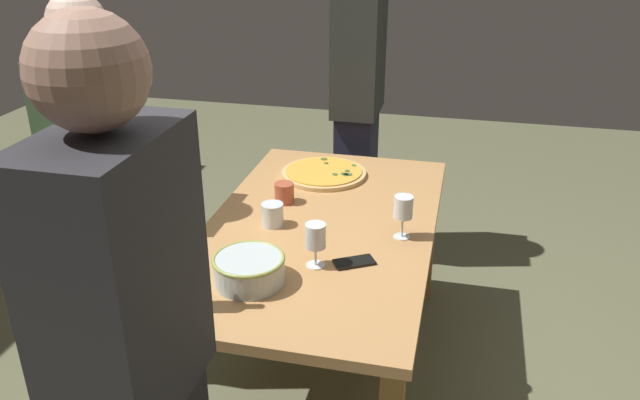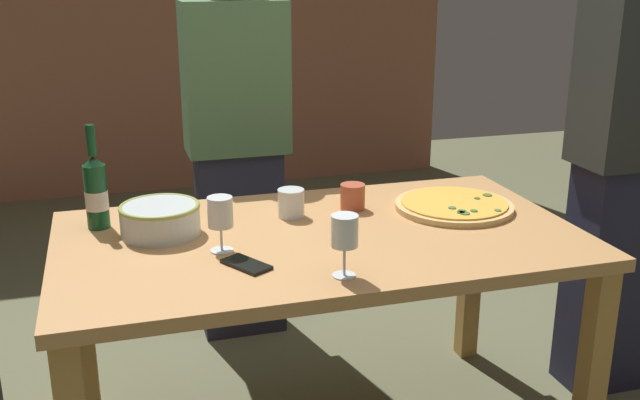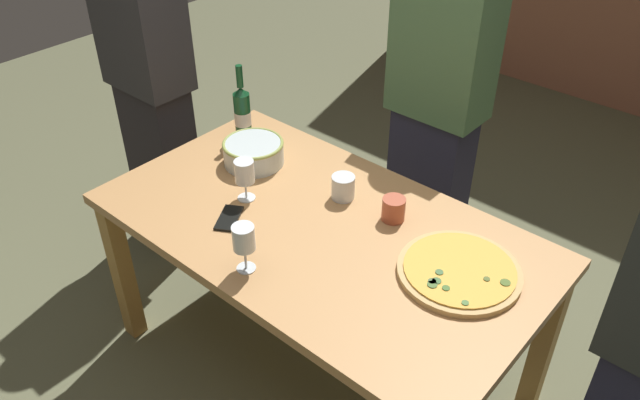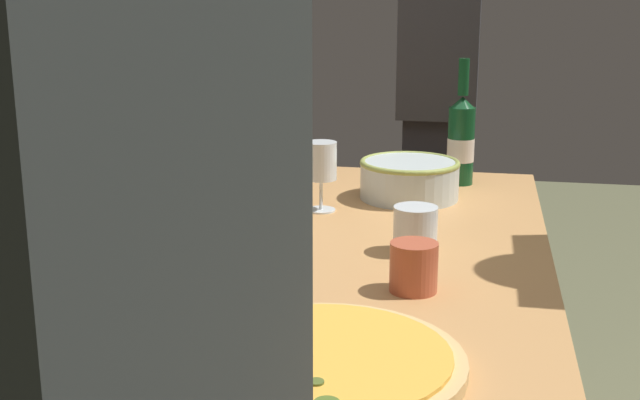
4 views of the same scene
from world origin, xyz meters
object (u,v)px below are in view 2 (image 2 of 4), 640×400
object	(u,v)px
wine_glass_by_bottle	(344,234)
person_host	(630,152)
person_guest_left	(237,146)
serving_bowl	(160,218)
cell_phone	(246,264)
cup_ceramic	(291,203)
dining_table	(320,261)
cup_amber	(353,197)
wine_glass_near_pizza	(220,215)
wine_bottle	(96,191)
pizza	(454,206)

from	to	relation	value
wine_glass_by_bottle	person_host	size ratio (longest dim) A/B	0.10
person_host	person_guest_left	size ratio (longest dim) A/B	1.08
serving_bowl	cell_phone	world-z (taller)	serving_bowl
cell_phone	cup_ceramic	bearing A→B (deg)	-151.42
dining_table	cup_amber	bearing A→B (deg)	48.80
wine_glass_by_bottle	person_guest_left	bearing A→B (deg)	92.97
serving_bowl	wine_glass_by_bottle	distance (m)	0.64
serving_bowl	person_host	size ratio (longest dim) A/B	0.14
wine_glass_by_bottle	cup_amber	size ratio (longest dim) A/B	1.96
wine_glass_near_pizza	person_host	distance (m)	1.48
wine_glass_near_pizza	wine_glass_by_bottle	size ratio (longest dim) A/B	0.95
person_guest_left	serving_bowl	bearing A→B (deg)	-32.37
dining_table	person_guest_left	distance (m)	0.92
wine_bottle	serving_bowl	bearing A→B (deg)	-32.77
person_guest_left	wine_glass_near_pizza	bearing A→B (deg)	-19.02
person_host	wine_glass_near_pizza	bearing A→B (deg)	1.62
cell_phone	person_guest_left	bearing A→B (deg)	-129.69
person_host	cell_phone	bearing A→B (deg)	6.94
serving_bowl	person_host	distance (m)	1.63
dining_table	wine_bottle	distance (m)	0.73
cup_amber	person_guest_left	world-z (taller)	person_guest_left
dining_table	cup_ceramic	world-z (taller)	cup_ceramic
pizza	wine_glass_near_pizza	distance (m)	0.84
pizza	cup_amber	distance (m)	0.35
dining_table	serving_bowl	size ratio (longest dim) A/B	6.49
serving_bowl	cup_ceramic	distance (m)	0.43
dining_table	cup_amber	distance (m)	0.30
cup_amber	serving_bowl	bearing A→B (deg)	-174.27
serving_bowl	wine_glass_by_bottle	xyz separation A→B (m)	(0.44, -0.46, 0.07)
person_guest_left	cup_ceramic	bearing A→B (deg)	-2.10
pizza	wine_bottle	distance (m)	1.17
serving_bowl	cup_amber	xyz separation A→B (m)	(0.64, 0.06, -0.01)
person_guest_left	pizza	bearing A→B (deg)	31.01
wine_glass_near_pizza	cell_phone	bearing A→B (deg)	-70.37
dining_table	cup_ceramic	size ratio (longest dim) A/B	17.24
wine_bottle	person_guest_left	xyz separation A→B (m)	(0.56, 0.64, -0.04)
cup_amber	cup_ceramic	distance (m)	0.22
wine_bottle	person_guest_left	size ratio (longest dim) A/B	0.20
dining_table	wine_glass_near_pizza	xyz separation A→B (m)	(-0.31, -0.06, 0.20)
wine_glass_near_pizza	pizza	bearing A→B (deg)	11.00
wine_glass_near_pizza	wine_glass_by_bottle	bearing A→B (deg)	-43.72
dining_table	cup_amber	xyz separation A→B (m)	(0.17, 0.20, 0.14)
wine_glass_near_pizza	cell_phone	size ratio (longest dim) A/B	1.14
dining_table	wine_glass_near_pizza	world-z (taller)	wine_glass_near_pizza
wine_glass_by_bottle	cup_ceramic	size ratio (longest dim) A/B	1.85
person_host	cup_ceramic	bearing A→B (deg)	-8.80
dining_table	serving_bowl	xyz separation A→B (m)	(-0.47, 0.13, 0.15)
pizza	serving_bowl	distance (m)	0.98
pizza	serving_bowl	xyz separation A→B (m)	(-0.98, 0.03, 0.04)
person_host	dining_table	bearing A→B (deg)	0.00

